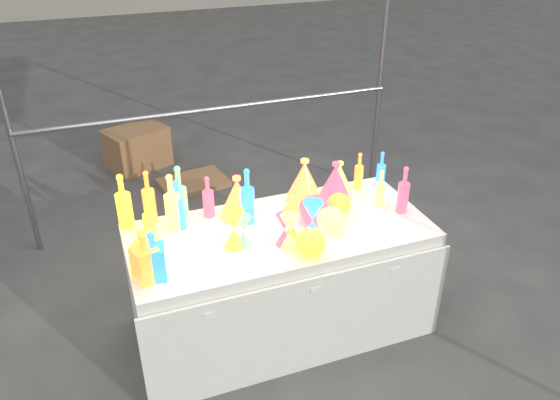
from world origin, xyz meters
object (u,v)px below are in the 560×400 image
object	(u,v)px
display_table	(281,280)
lampshade_0	(237,197)
cardboard_box_closed	(137,148)
hourglass_0	(291,224)
globe_0	(310,244)
decanter_0	(143,250)
bottle_0	(123,201)

from	to	relation	value
display_table	lampshade_0	size ratio (longest dim) A/B	6.71
cardboard_box_closed	hourglass_0	bearing A→B (deg)	-102.02
hourglass_0	globe_0	xyz separation A→B (m)	(0.04, -0.20, -0.03)
cardboard_box_closed	hourglass_0	size ratio (longest dim) A/B	2.98
cardboard_box_closed	decanter_0	bearing A→B (deg)	-118.68
bottle_0	globe_0	distance (m)	1.13
bottle_0	globe_0	world-z (taller)	bottle_0
bottle_0	globe_0	xyz separation A→B (m)	(0.91, -0.66, -0.11)
globe_0	hourglass_0	bearing A→B (deg)	100.26
lampshade_0	decanter_0	bearing A→B (deg)	-141.46
hourglass_0	globe_0	distance (m)	0.20
bottle_0	decanter_0	size ratio (longest dim) A/B	1.36
display_table	hourglass_0	world-z (taller)	hourglass_0
display_table	decanter_0	world-z (taller)	decanter_0
cardboard_box_closed	globe_0	size ratio (longest dim) A/B	3.29
globe_0	lampshade_0	distance (m)	0.60
cardboard_box_closed	decanter_0	xyz separation A→B (m)	(-0.27, -2.88, 0.67)
decanter_0	globe_0	distance (m)	0.90
cardboard_box_closed	decanter_0	world-z (taller)	decanter_0
decanter_0	lampshade_0	bearing A→B (deg)	48.81
decanter_0	hourglass_0	bearing A→B (deg)	20.06
hourglass_0	cardboard_box_closed	bearing A→B (deg)	101.28
decanter_0	lampshade_0	size ratio (longest dim) A/B	0.95
cardboard_box_closed	decanter_0	distance (m)	2.97
display_table	cardboard_box_closed	bearing A→B (deg)	101.09
display_table	decanter_0	size ratio (longest dim) A/B	7.10
display_table	cardboard_box_closed	world-z (taller)	display_table
decanter_0	globe_0	xyz separation A→B (m)	(0.88, -0.18, -0.06)
hourglass_0	lampshade_0	world-z (taller)	lampshade_0
cardboard_box_closed	globe_0	world-z (taller)	globe_0
decanter_0	hourglass_0	size ratio (longest dim) A/B	1.35
hourglass_0	lampshade_0	distance (m)	0.41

